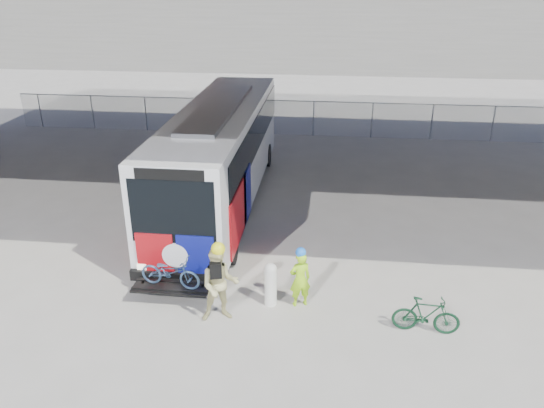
% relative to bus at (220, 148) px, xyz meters
% --- Properties ---
extents(ground, '(160.00, 160.00, 0.00)m').
position_rel_bus_xyz_m(ground, '(2.00, -2.86, -2.11)').
color(ground, '#9E9991').
rests_on(ground, ground).
extents(bus, '(2.67, 12.96, 3.69)m').
position_rel_bus_xyz_m(bus, '(0.00, 0.00, 0.00)').
color(bus, silver).
rests_on(bus, ground).
extents(overpass, '(40.00, 16.00, 7.95)m').
position_rel_bus_xyz_m(overpass, '(2.00, 1.14, 4.44)').
color(overpass, '#605E59').
rests_on(overpass, ground).
extents(chainlink_fence, '(30.00, 0.06, 30.00)m').
position_rel_bus_xyz_m(chainlink_fence, '(2.00, 9.14, -0.69)').
color(chainlink_fence, gray).
rests_on(chainlink_fence, ground).
extents(bollard, '(0.31, 0.31, 1.20)m').
position_rel_bus_xyz_m(bollard, '(2.57, -6.38, -1.47)').
color(bollard, white).
rests_on(bollard, ground).
extents(cyclist_hivis, '(0.65, 0.55, 1.68)m').
position_rel_bus_xyz_m(cyclist_hivis, '(3.32, -6.33, -1.30)').
color(cyclist_hivis, '#A4EA18').
rests_on(cyclist_hivis, ground).
extents(cyclist_tan, '(1.10, 0.96, 2.14)m').
position_rel_bus_xyz_m(cyclist_tan, '(1.41, -7.15, -1.10)').
color(cyclist_tan, '#CBC282').
rests_on(cyclist_tan, ground).
extents(bike_parked, '(1.61, 0.55, 0.95)m').
position_rel_bus_xyz_m(bike_parked, '(6.37, -7.13, -1.63)').
color(bike_parked, '#123821').
rests_on(bike_parked, ground).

